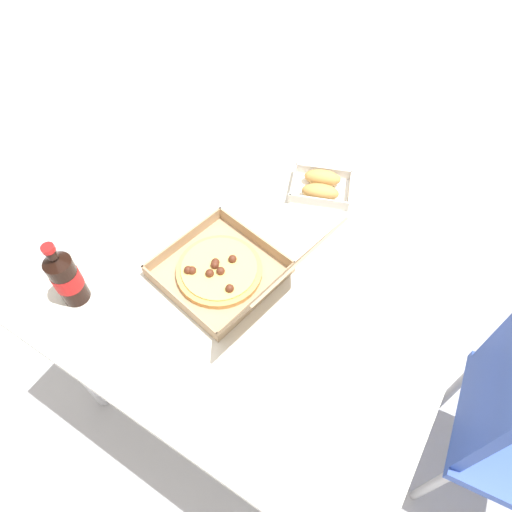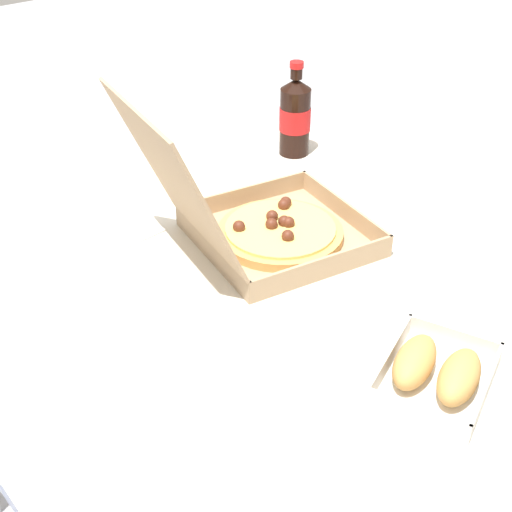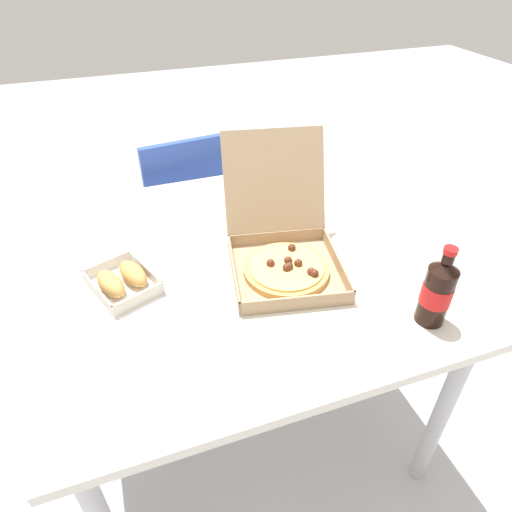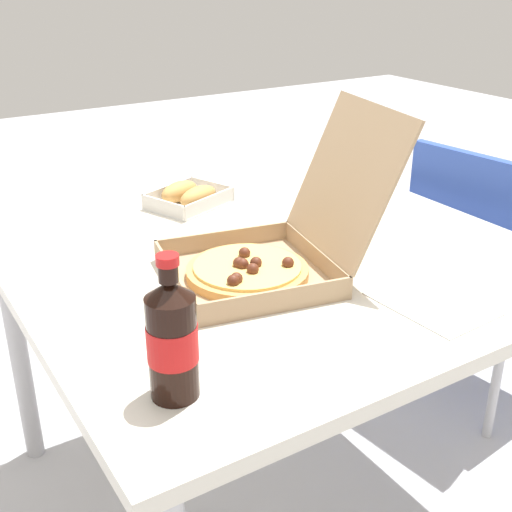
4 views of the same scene
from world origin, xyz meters
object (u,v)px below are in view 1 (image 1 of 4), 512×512
(paper_menu, at_px, (234,396))
(cola_bottle, at_px, (66,277))
(pizza_box_open, at_px, (229,272))
(bread_side_box, at_px, (321,186))

(paper_menu, bearing_deg, cola_bottle, -93.78)
(pizza_box_open, xyz_separation_m, bread_side_box, (-0.45, 0.05, -0.02))
(pizza_box_open, relative_size, cola_bottle, 2.14)
(bread_side_box, distance_m, cola_bottle, 0.81)
(cola_bottle, bearing_deg, pizza_box_open, 128.65)
(bread_side_box, xyz_separation_m, paper_menu, (0.72, 0.14, -0.02))
(pizza_box_open, bearing_deg, cola_bottle, -51.35)
(cola_bottle, relative_size, paper_menu, 1.07)
(bread_side_box, relative_size, cola_bottle, 1.03)
(pizza_box_open, height_order, cola_bottle, pizza_box_open)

